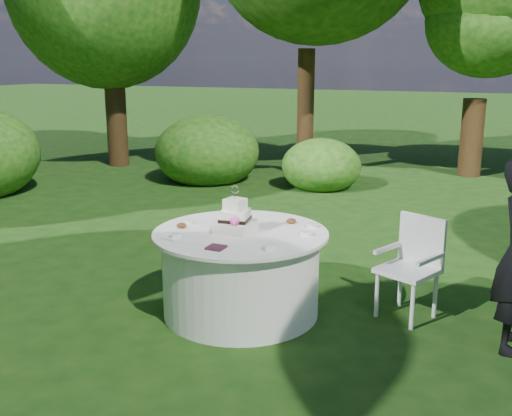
# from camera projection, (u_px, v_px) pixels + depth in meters

# --- Properties ---
(ground) EXTENTS (80.00, 80.00, 0.00)m
(ground) POSITION_uv_depth(u_px,v_px,m) (241.00, 312.00, 5.48)
(ground) COLOR #143A0F
(ground) RESTS_ON ground
(napkins) EXTENTS (0.14, 0.14, 0.02)m
(napkins) POSITION_uv_depth(u_px,v_px,m) (216.00, 247.00, 4.82)
(napkins) COLOR #421C30
(napkins) RESTS_ON table
(feather_plume) EXTENTS (0.48, 0.07, 0.01)m
(feather_plume) POSITION_uv_depth(u_px,v_px,m) (184.00, 241.00, 5.00)
(feather_plume) COLOR white
(feather_plume) RESTS_ON table
(table) EXTENTS (1.56, 1.56, 0.77)m
(table) POSITION_uv_depth(u_px,v_px,m) (241.00, 272.00, 5.39)
(table) COLOR white
(table) RESTS_ON ground
(cake) EXTENTS (0.31, 0.33, 0.42)m
(cake) POSITION_uv_depth(u_px,v_px,m) (235.00, 219.00, 5.26)
(cake) COLOR silver
(cake) RESTS_ON table
(chair) EXTENTS (0.59, 0.59, 0.91)m
(chair) POSITION_uv_depth(u_px,v_px,m) (413.00, 260.00, 5.32)
(chair) COLOR white
(chair) RESTS_ON ground
(votives) EXTENTS (1.23, 0.98, 0.04)m
(votives) POSITION_uv_depth(u_px,v_px,m) (247.00, 229.00, 5.31)
(votives) COLOR white
(votives) RESTS_ON table
(petal_cups) EXTENTS (0.95, 0.63, 0.05)m
(petal_cups) POSITION_uv_depth(u_px,v_px,m) (237.00, 223.00, 5.48)
(petal_cups) COLOR #562D16
(petal_cups) RESTS_ON table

